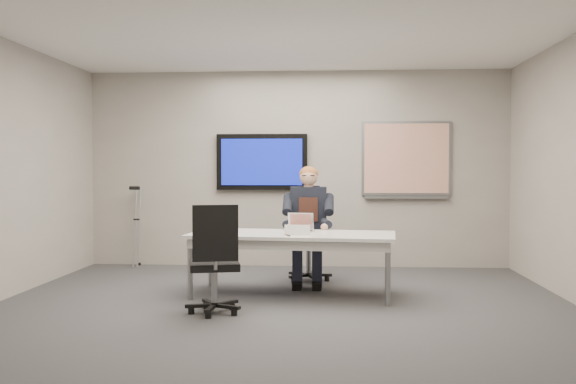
# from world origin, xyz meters

# --- Properties ---
(floor) EXTENTS (6.00, 6.00, 0.02)m
(floor) POSITION_xyz_m (0.00, 0.00, 0.00)
(floor) COLOR #38383B
(floor) RESTS_ON ground
(ceiling) EXTENTS (6.00, 6.00, 0.02)m
(ceiling) POSITION_xyz_m (0.00, 0.00, 2.80)
(ceiling) COLOR white
(ceiling) RESTS_ON wall_back
(wall_back) EXTENTS (6.00, 0.02, 2.80)m
(wall_back) POSITION_xyz_m (0.00, 3.00, 1.40)
(wall_back) COLOR #9B948C
(wall_back) RESTS_ON ground
(wall_front) EXTENTS (6.00, 0.02, 2.80)m
(wall_front) POSITION_xyz_m (0.00, -3.00, 1.40)
(wall_front) COLOR #9B948C
(wall_front) RESTS_ON ground
(conference_table) EXTENTS (2.32, 1.14, 0.69)m
(conference_table) POSITION_xyz_m (0.06, 0.83, 0.61)
(conference_table) COLOR silver
(conference_table) RESTS_ON ground
(tv_display) EXTENTS (1.30, 0.09, 0.80)m
(tv_display) POSITION_xyz_m (-0.50, 2.95, 1.50)
(tv_display) COLOR black
(tv_display) RESTS_ON wall_back
(whiteboard) EXTENTS (1.25, 0.08, 1.10)m
(whiteboard) POSITION_xyz_m (1.55, 2.97, 1.53)
(whiteboard) COLOR gray
(whiteboard) RESTS_ON wall_back
(office_chair_far) EXTENTS (0.55, 0.55, 1.09)m
(office_chair_far) POSITION_xyz_m (0.21, 1.80, 0.34)
(office_chair_far) COLOR black
(office_chair_far) RESTS_ON ground
(office_chair_near) EXTENTS (0.61, 0.61, 1.06)m
(office_chair_near) POSITION_xyz_m (-0.62, -0.13, 0.33)
(office_chair_near) COLOR black
(office_chair_near) RESTS_ON ground
(seated_person) EXTENTS (0.45, 0.76, 1.43)m
(seated_person) POSITION_xyz_m (0.21, 1.54, 0.58)
(seated_person) COLOR #212537
(seated_person) RESTS_ON office_chair_far
(crutch) EXTENTS (0.22, 0.50, 1.21)m
(crutch) POSITION_xyz_m (-2.29, 2.82, 0.59)
(crutch) COLOR #9C9EA3
(crutch) RESTS_ON ground
(laptop) EXTENTS (0.32, 0.31, 0.21)m
(laptop) POSITION_xyz_m (0.15, 1.03, 0.74)
(laptop) COLOR #B6B6B9
(laptop) RESTS_ON conference_table
(name_tent) EXTENTS (0.28, 0.09, 0.11)m
(name_tent) POSITION_xyz_m (0.13, 0.65, 0.75)
(name_tent) COLOR silver
(name_tent) RESTS_ON conference_table
(pen) EXTENTS (0.06, 0.15, 0.01)m
(pen) POSITION_xyz_m (0.04, 0.54, 0.70)
(pen) COLOR black
(pen) RESTS_ON conference_table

